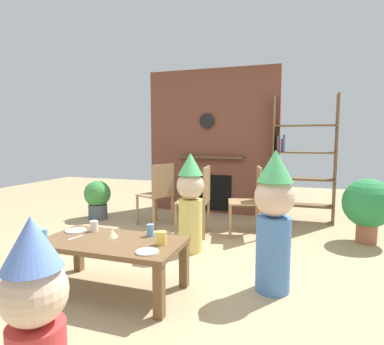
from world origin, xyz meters
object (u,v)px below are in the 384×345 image
coffee_table (112,248)px  paper_cup_far_left (43,235)px  paper_cup_near_left (150,230)px  paper_plate_rear (147,252)px  child_in_pink (274,218)px  dining_chair_right (251,197)px  birthday_cake_slice (112,233)px  child_with_cone_hat (36,326)px  paper_plate_front (76,231)px  dining_chair_left (159,191)px  paper_cup_center (162,238)px  bookshelf (298,164)px  paper_cup_near_right (94,226)px  potted_plant_short (98,198)px  potted_plant_tall (368,205)px  dining_chair_middle (200,197)px

coffee_table → paper_cup_far_left: (-0.50, -0.21, 0.12)m
paper_cup_near_left → paper_plate_rear: 0.41m
child_in_pink → dining_chair_right: size_ratio=1.30×
paper_cup_near_left → birthday_cake_slice: 0.32m
child_with_cone_hat → paper_cup_near_left: bearing=-11.8°
child_with_cone_hat → dining_chair_right: (0.43, 3.17, 0.00)m
paper_plate_front → paper_plate_rear: 0.90m
coffee_table → dining_chair_left: 2.02m
paper_cup_center → bookshelf: bearing=70.6°
bookshelf → paper_cup_near_right: (-1.73, -2.71, -0.40)m
bookshelf → paper_cup_far_left: bookshelf is taller
paper_plate_front → potted_plant_short: size_ratio=0.30×
coffee_table → potted_plant_tall: bearing=42.4°
coffee_table → bookshelf: bearing=63.6°
dining_chair_left → child_in_pink: bearing=162.7°
paper_cup_near_left → paper_cup_near_right: size_ratio=1.08×
coffee_table → paper_plate_front: bearing=164.7°
paper_plate_rear → paper_plate_front: bearing=161.1°
paper_cup_far_left → dining_chair_left: 2.17m
bookshelf → paper_plate_rear: size_ratio=11.29×
dining_chair_left → paper_cup_center: bearing=139.4°
coffee_table → dining_chair_left: (-0.46, 1.96, 0.15)m
paper_plate_front → child_with_cone_hat: size_ratio=0.19×
dining_chair_left → child_with_cone_hat: bearing=130.3°
bookshelf → dining_chair_right: 1.19m
paper_cup_center → dining_chair_middle: dining_chair_middle is taller
paper_plate_rear → dining_chair_left: dining_chair_left is taller
birthday_cake_slice → dining_chair_middle: (0.28, 1.64, 0.05)m
dining_chair_middle → paper_plate_rear: bearing=89.0°
paper_plate_front → dining_chair_left: size_ratio=0.20×
paper_cup_center → child_in_pink: bearing=25.2°
paper_cup_far_left → potted_plant_tall: size_ratio=0.13×
coffee_table → dining_chair_right: 2.10m
bookshelf → birthday_cake_slice: bearing=-117.8°
paper_cup_near_left → potted_plant_tall: bearing=42.7°
bookshelf → paper_cup_near_right: bearing=-122.5°
coffee_table → potted_plant_tall: (2.24, 2.05, 0.10)m
child_with_cone_hat → child_in_pink: 1.87m
coffee_table → child_with_cone_hat: bearing=-70.6°
dining_chair_middle → child_in_pink: bearing=122.2°
child_in_pink → potted_plant_tall: 1.91m
paper_cup_far_left → potted_plant_short: bearing=114.8°
birthday_cake_slice → paper_plate_rear: bearing=-28.7°
coffee_table → paper_plate_front: paper_plate_front is taller
dining_chair_middle → coffee_table: bearing=76.1°
dining_chair_left → potted_plant_tall: size_ratio=1.15×
bookshelf → paper_cup_near_right: bookshelf is taller
dining_chair_left → dining_chair_right: 1.33m
paper_plate_rear → paper_cup_near_right: bearing=153.6°
child_with_cone_hat → potted_plant_tall: size_ratio=1.23×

